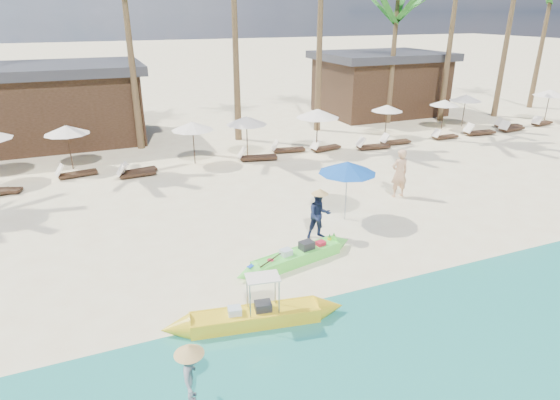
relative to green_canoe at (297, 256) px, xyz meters
name	(u,v)px	position (x,y,z in m)	size (l,w,h in m)	color
ground	(310,251)	(0.67, 0.48, -0.20)	(240.00, 240.00, 0.00)	#F4E8B4
wet_sand_strip	(408,351)	(0.67, -4.52, -0.19)	(240.00, 4.50, 0.01)	tan
green_canoe	(297,256)	(0.00, 0.00, 0.00)	(4.56, 1.27, 0.59)	#56E445
yellow_canoe	(255,317)	(-2.14, -2.33, 0.01)	(4.91, 1.13, 1.28)	yellow
tourist	(399,173)	(5.98, 3.35, 0.79)	(0.72, 0.47, 1.98)	tan
vendor_green	(319,215)	(1.34, 1.22, 0.61)	(0.79, 0.61, 1.62)	#151D3A
vendor_yellow	(191,375)	(-4.06, -4.22, 0.53)	(0.70, 0.40, 1.08)	gray
blue_umbrella	(348,167)	(2.89, 2.19, 1.77)	(2.02, 2.02, 2.17)	#99999E
resort_parasol_4	(66,130)	(-6.17, 12.22, 1.70)	(2.04, 2.04, 2.10)	#392417
lounger_4_left	(75,173)	(-6.08, 10.88, 0.00)	(1.80, 0.77, 0.59)	#392417
lounger_4_right	(137,170)	(-3.43, 10.29, -0.01)	(1.68, 0.76, 0.55)	#392417
resort_parasol_5	(192,126)	(-0.61, 10.81, 1.68)	(2.03, 2.03, 2.09)	#392417
lounger_5_left	(135,173)	(-3.57, 9.86, -0.01)	(1.71, 0.61, 0.57)	#392417
resort_parasol_6	(247,120)	(2.12, 10.80, 1.72)	(2.07, 2.07, 2.13)	#392417
lounger_6_left	(256,156)	(2.32, 10.15, 0.02)	(2.03, 1.01, 0.66)	#392417
lounger_6_right	(286,149)	(4.32, 10.90, 0.01)	(1.85, 0.81, 0.61)	#392417
resort_parasol_7	(318,113)	(5.80, 10.28, 1.90)	(2.26, 2.26, 2.32)	#392417
lounger_7_left	(324,147)	(6.32, 10.41, 0.00)	(1.80, 0.82, 0.59)	#392417
lounger_7_right	(371,146)	(8.82, 9.70, 0.01)	(1.92, 0.80, 0.63)	#392417
resort_parasol_8	(387,108)	(11.11, 11.78, 1.51)	(1.84, 1.84, 1.90)	#392417
lounger_8_left	(394,141)	(10.52, 10.05, 0.00)	(1.80, 0.65, 0.60)	#392417
resort_parasol_9	(445,103)	(15.52, 12.01, 1.48)	(1.81, 1.81, 1.86)	#392417
lounger_9_left	(444,136)	(13.95, 9.96, -0.01)	(1.65, 0.51, 0.56)	#392417
lounger_9_right	(478,132)	(16.50, 9.93, 0.03)	(2.02, 0.82, 0.67)	#392417
resort_parasol_10	(466,98)	(17.28, 12.11, 1.66)	(2.00, 2.00, 2.06)	#392417
lounger_10_left	(511,128)	(19.11, 9.90, 0.02)	(1.93, 0.81, 0.64)	#392417
lounger_10_right	(507,125)	(19.63, 10.69, 0.00)	(1.82, 0.92, 0.59)	#392417
resort_parasol_11	(550,93)	(23.48, 11.09, 1.76)	(2.11, 2.11, 2.17)	#392417
lounger_11_left	(541,123)	(22.28, 10.35, 0.00)	(1.81, 0.85, 0.59)	#392417
palm_6	(397,10)	(13.51, 15.00, 6.85)	(2.08, 2.08, 8.51)	brown
pavilion_west	(44,104)	(-7.33, 17.98, 1.99)	(10.80, 6.60, 4.30)	#392417
pavilion_east	(380,83)	(14.67, 17.98, 2.00)	(8.80, 6.60, 4.30)	#392417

